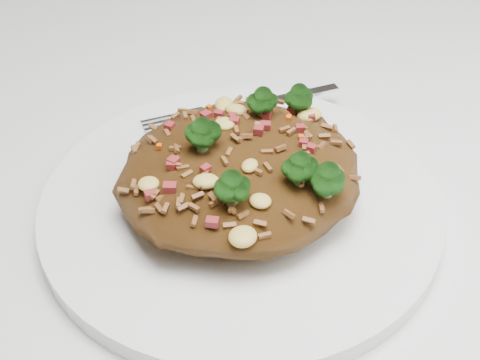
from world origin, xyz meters
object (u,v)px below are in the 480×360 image
fork (253,105)px  fried_rice (241,163)px  plate (240,205)px  dining_table (288,267)px

fork → fried_rice: bearing=-115.9°
plate → fork: size_ratio=1.64×
fork → plate: bearing=-116.4°
dining_table → fried_rice: size_ratio=7.51×
plate → fried_rice: 0.04m
fork → dining_table: bearing=-89.9°
dining_table → fried_rice: fried_rice is taller
fried_rice → fork: fried_rice is taller
dining_table → fork: fork is taller
plate → fried_rice: fried_rice is taller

